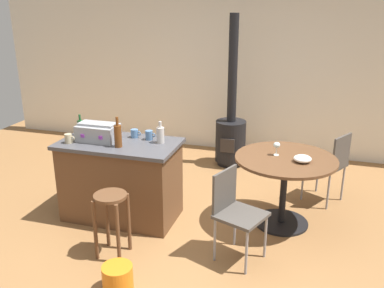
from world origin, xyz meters
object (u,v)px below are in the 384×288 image
kitchen_island (121,180)px  wine_glass (277,146)px  bottle_0 (118,135)px  serving_bowl (302,159)px  wooden_stool (111,212)px  folding_chair_far (235,208)px  bottle_1 (81,127)px  wood_stove (231,131)px  plastic_bucket (118,278)px  toolbox (98,132)px  folding_chair_near (331,162)px  dining_table (285,173)px  cup_0 (149,135)px  cup_2 (135,133)px  cup_1 (69,138)px  bottle_2 (160,135)px

kitchen_island → wine_glass: size_ratio=8.91×
bottle_0 → serving_bowl: size_ratio=1.77×
wooden_stool → folding_chair_far: bearing=14.9°
bottle_1 → kitchen_island: bearing=-9.9°
wood_stove → plastic_bucket: wood_stove is taller
wine_glass → toolbox: bearing=-167.6°
folding_chair_near → bottle_0: size_ratio=2.71×
wooden_stool → bottle_0: 0.81m
plastic_bucket → dining_table: bearing=51.9°
folding_chair_near → toolbox: 2.69m
plastic_bucket → bottle_0: bearing=113.6°
wood_stove → cup_0: size_ratio=18.79×
wooden_stool → wine_glass: bearing=38.6°
wooden_stool → cup_2: size_ratio=5.43×
wood_stove → kitchen_island: bearing=-113.5°
wooden_stool → bottle_0: bearing=107.3°
cup_1 → folding_chair_far: bearing=-7.2°
cup_0 → cup_2: 0.18m
wooden_stool → wood_stove: 2.68m
kitchen_island → cup_1: bearing=-159.9°
folding_chair_near → folding_chair_far: size_ratio=1.01×
kitchen_island → serving_bowl: 1.95m
kitchen_island → wooden_stool: size_ratio=2.03×
dining_table → wine_glass: wine_glass is taller
toolbox → wine_glass: toolbox is taller
wine_glass → serving_bowl: (0.27, -0.12, -0.07)m
toolbox → cup_2: size_ratio=3.61×
cup_1 → folding_chair_near: bearing=24.2°
toolbox → cup_0: 0.55m
folding_chair_near → wood_stove: (-1.37, 0.87, 0.00)m
folding_chair_near → cup_0: 2.15m
bottle_2 → cup_1: 0.97m
bottle_2 → cup_0: bearing=157.7°
wooden_stool → bottle_2: bottle_2 is taller
kitchen_island → bottle_0: 0.58m
toolbox → cup_2: toolbox is taller
folding_chair_near → wine_glass: (-0.58, -0.64, 0.36)m
cup_1 → wine_glass: 2.19m
bottle_0 → bottle_2: 0.44m
wine_glass → kitchen_island: bearing=-166.4°
bottle_2 → cup_1: size_ratio=2.03×
toolbox → plastic_bucket: size_ratio=1.61×
kitchen_island → folding_chair_near: (2.20, 1.03, 0.07)m
wooden_stool → cup_0: bearing=87.5°
folding_chair_far → bottle_1: 1.98m
cup_2 → serving_bowl: cup_2 is taller
wood_stove → bottle_1: (-1.33, -1.82, 0.46)m
bottle_0 → kitchen_island: bearing=115.6°
serving_bowl → plastic_bucket: (-1.37, -1.45, -0.69)m
bottle_1 → cup_2: (0.60, 0.11, -0.05)m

